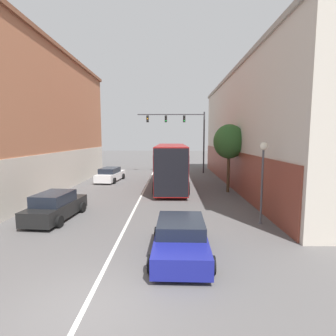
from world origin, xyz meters
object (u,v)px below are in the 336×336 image
at_px(street_tree_near, 229,142).
at_px(parked_car_left_mid, 56,206).
at_px(bus, 171,164).
at_px(street_lamp, 263,170).
at_px(traffic_signal_gantry, 183,128).
at_px(parked_car_left_near, 110,175).
at_px(hatchback_foreground, 181,238).

bearing_deg(street_tree_near, parked_car_left_mid, -146.38).
relative_size(bus, parked_car_left_mid, 2.42).
bearing_deg(street_lamp, traffic_signal_gantry, 99.23).
bearing_deg(bus, traffic_signal_gantry, -8.67).
height_order(parked_car_left_near, traffic_signal_gantry, traffic_signal_gantry).
height_order(hatchback_foreground, street_tree_near, street_tree_near).
distance_m(bus, hatchback_foreground, 13.47).
bearing_deg(street_lamp, hatchback_foreground, -139.66).
xyz_separation_m(parked_car_left_near, street_lamp, (10.56, -12.86, 2.08)).
height_order(parked_car_left_mid, street_lamp, street_lamp).
bearing_deg(parked_car_left_near, bus, -109.96).
relative_size(traffic_signal_gantry, street_tree_near, 1.51).
distance_m(bus, street_lamp, 10.85).
bearing_deg(parked_car_left_mid, street_tree_near, -51.13).
bearing_deg(parked_car_left_near, traffic_signal_gantry, -44.17).
bearing_deg(street_tree_near, street_lamp, -90.13).
bearing_deg(parked_car_left_mid, street_lamp, -88.14).
height_order(hatchback_foreground, parked_car_left_near, parked_car_left_near).
relative_size(parked_car_left_mid, street_lamp, 1.07).
xyz_separation_m(parked_car_left_near, street_tree_near, (10.58, -5.13, 3.34)).
bearing_deg(bus, street_tree_near, -114.94).
xyz_separation_m(bus, parked_car_left_near, (-6.05, 3.01, -1.41)).
relative_size(bus, parked_car_left_near, 2.19).
distance_m(traffic_signal_gantry, street_lamp, 19.43).
bearing_deg(parked_car_left_mid, bus, -28.47).
distance_m(bus, parked_car_left_near, 6.91).
xyz_separation_m(bus, street_lamp, (4.51, -9.85, 0.67)).
xyz_separation_m(street_lamp, street_tree_near, (0.02, 7.73, 1.26)).
bearing_deg(street_tree_near, hatchback_foreground, -110.37).
height_order(street_lamp, street_tree_near, street_tree_near).
bearing_deg(street_lamp, bus, 114.59).
xyz_separation_m(parked_car_left_mid, traffic_signal_gantry, (7.57, 18.36, 4.77)).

